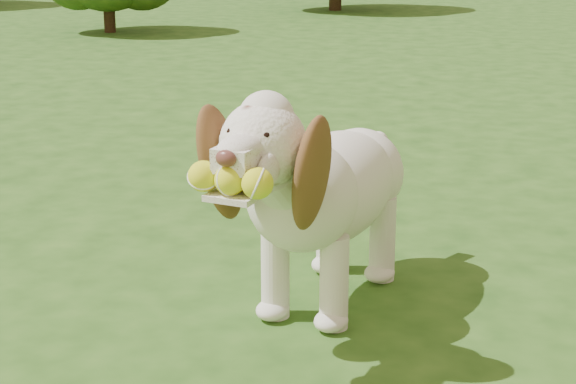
# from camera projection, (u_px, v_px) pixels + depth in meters

# --- Properties ---
(ground) EXTENTS (80.00, 80.00, 0.00)m
(ground) POSITION_uv_depth(u_px,v_px,m) (352.00, 355.00, 3.09)
(ground) COLOR #1F4413
(ground) RESTS_ON ground
(dog) EXTENTS (0.61, 1.32, 0.86)m
(dog) POSITION_uv_depth(u_px,v_px,m) (321.00, 185.00, 3.32)
(dog) COLOR silver
(dog) RESTS_ON ground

